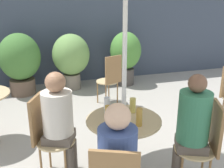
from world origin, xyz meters
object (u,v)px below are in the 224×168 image
seated_person_1 (118,160)px  potted_plant_0 (20,60)px  potted_plant_1 (71,56)px  potted_plant_2 (125,54)px  cafe_table_near (123,133)px  bistro_chair_2 (206,140)px  beer_glass_0 (107,106)px  beer_glass_1 (108,116)px  seated_person_2 (192,123)px  bistro_chair_0 (46,131)px  seated_person_0 (59,117)px  beer_glass_3 (133,105)px  beer_glass_2 (139,117)px  bistro_chair_3 (111,76)px

seated_person_1 → potted_plant_0: size_ratio=0.95×
potted_plant_1 → potted_plant_2: 1.22m
cafe_table_near → potted_plant_2: bearing=69.7°
bistro_chair_2 → potted_plant_1: (-0.80, 3.56, 0.17)m
beer_glass_0 → beer_glass_1: (-0.05, -0.23, 0.00)m
seated_person_2 → potted_plant_1: (-0.66, 3.50, -0.01)m
beer_glass_0 → potted_plant_2: 3.30m
bistro_chair_2 → beer_glass_1: bearing=-81.5°
bistro_chair_0 → seated_person_0: 0.23m
seated_person_2 → cafe_table_near: bearing=-90.0°
bistro_chair_0 → bistro_chair_2: 1.66m
seated_person_0 → beer_glass_3: size_ratio=7.60×
bistro_chair_0 → beer_glass_1: 0.76m
bistro_chair_0 → bistro_chair_2: size_ratio=1.00×
bistro_chair_2 → beer_glass_2: bearing=-79.5°
cafe_table_near → bistro_chair_0: size_ratio=0.81×
bistro_chair_0 → bistro_chair_3: bearing=-12.0°
bistro_chair_3 → beer_glass_1: bearing=52.1°
cafe_table_near → seated_person_1: (-0.27, -0.62, 0.13)m
beer_glass_0 → potted_plant_2: size_ratio=0.16×
beer_glass_0 → bistro_chair_2: bearing=-28.5°
bistro_chair_0 → beer_glass_2: (0.85, -0.51, 0.27)m
cafe_table_near → beer_glass_2: size_ratio=4.30×
bistro_chair_2 → bistro_chair_3: 2.43m
bistro_chair_2 → beer_glass_3: (-0.61, 0.47, 0.26)m
seated_person_0 → beer_glass_0: size_ratio=6.21×
bistro_chair_3 → seated_person_0: (-1.12, -1.81, 0.17)m
beer_glass_2 → beer_glass_3: beer_glass_2 is taller
bistro_chair_2 → beer_glass_0: (-0.89, 0.48, 0.28)m
seated_person_2 → beer_glass_1: bearing=-79.9°
beer_glass_2 → potted_plant_0: (-1.17, 3.37, -0.11)m
beer_glass_0 → bistro_chair_0: bearing=163.9°
seated_person_0 → beer_glass_1: (0.44, -0.35, 0.11)m
bistro_chair_0 → beer_glass_3: 0.97m
seated_person_2 → potted_plant_1: 3.56m
bistro_chair_3 → potted_plant_0: bearing=-55.7°
seated_person_1 → potted_plant_1: size_ratio=0.99×
beer_glass_0 → potted_plant_0: 3.19m
potted_plant_2 → seated_person_1: bearing=-110.9°
beer_glass_2 → cafe_table_near: bearing=117.8°
beer_glass_3 → potted_plant_0: size_ratio=0.13×
cafe_table_near → beer_glass_1: bearing=-157.2°
seated_person_0 → beer_glass_2: bearing=-98.5°
bistro_chair_3 → potted_plant_2: 1.30m
bistro_chair_0 → bistro_chair_3: same height
beer_glass_0 → beer_glass_1: 0.24m
beer_glass_1 → potted_plant_0: 3.39m
bistro_chair_0 → seated_person_0: seated_person_0 is taller
potted_plant_1 → potted_plant_2: (1.22, -0.05, -0.01)m
cafe_table_near → seated_person_0: 0.69m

